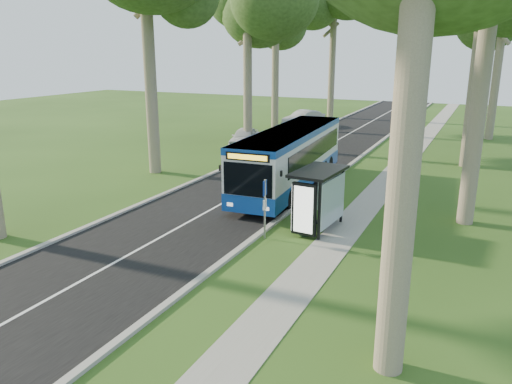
{
  "coord_description": "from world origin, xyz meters",
  "views": [
    {
      "loc": [
        8.05,
        -16.63,
        7.28
      ],
      "look_at": [
        -0.49,
        1.46,
        1.6
      ],
      "focal_mm": 35.0,
      "sensor_mm": 36.0,
      "label": 1
    }
  ],
  "objects_px": {
    "litter_bin": "(306,223)",
    "car_silver": "(304,119)",
    "bus_stop_sign": "(265,202)",
    "bus": "(290,158)",
    "car_white": "(245,137)",
    "bus_shelter": "(318,190)"
  },
  "relations": [
    {
      "from": "bus_stop_sign",
      "to": "litter_bin",
      "type": "bearing_deg",
      "value": 34.33
    },
    {
      "from": "bus",
      "to": "litter_bin",
      "type": "relative_size",
      "value": 12.23
    },
    {
      "from": "bus",
      "to": "bus_shelter",
      "type": "bearing_deg",
      "value": -62.72
    },
    {
      "from": "bus",
      "to": "litter_bin",
      "type": "distance_m",
      "value": 7.35
    },
    {
      "from": "litter_bin",
      "to": "bus_stop_sign",
      "type": "bearing_deg",
      "value": -141.69
    },
    {
      "from": "litter_bin",
      "to": "car_white",
      "type": "relative_size",
      "value": 0.23
    },
    {
      "from": "car_white",
      "to": "bus_shelter",
      "type": "bearing_deg",
      "value": -67.25
    },
    {
      "from": "car_silver",
      "to": "bus_stop_sign",
      "type": "bearing_deg",
      "value": -51.76
    },
    {
      "from": "litter_bin",
      "to": "bus",
      "type": "bearing_deg",
      "value": 116.6
    },
    {
      "from": "litter_bin",
      "to": "car_silver",
      "type": "relative_size",
      "value": 0.21
    },
    {
      "from": "car_white",
      "to": "car_silver",
      "type": "bearing_deg",
      "value": 74.83
    },
    {
      "from": "bus_stop_sign",
      "to": "car_white",
      "type": "height_order",
      "value": "bus_stop_sign"
    },
    {
      "from": "bus",
      "to": "litter_bin",
      "type": "bearing_deg",
      "value": -67.06
    },
    {
      "from": "bus_shelter",
      "to": "litter_bin",
      "type": "bearing_deg",
      "value": -113.7
    },
    {
      "from": "bus_stop_sign",
      "to": "car_white",
      "type": "bearing_deg",
      "value": 114.88
    },
    {
      "from": "bus",
      "to": "car_white",
      "type": "distance_m",
      "value": 12.66
    },
    {
      "from": "bus_shelter",
      "to": "car_silver",
      "type": "bearing_deg",
      "value": 115.86
    },
    {
      "from": "bus_shelter",
      "to": "car_white",
      "type": "height_order",
      "value": "bus_shelter"
    },
    {
      "from": "bus",
      "to": "car_white",
      "type": "bearing_deg",
      "value": 124.25
    },
    {
      "from": "litter_bin",
      "to": "car_silver",
      "type": "bearing_deg",
      "value": 110.19
    },
    {
      "from": "bus_shelter",
      "to": "bus_stop_sign",
      "type": "bearing_deg",
      "value": -130.72
    },
    {
      "from": "bus",
      "to": "car_silver",
      "type": "height_order",
      "value": "bus"
    }
  ]
}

